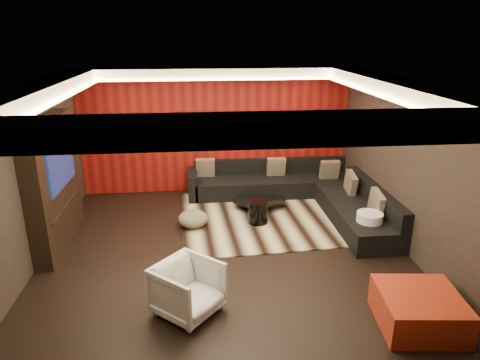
{
  "coord_description": "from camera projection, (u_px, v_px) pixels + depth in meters",
  "views": [
    {
      "loc": [
        -0.42,
        -6.43,
        3.53
      ],
      "look_at": [
        0.3,
        0.6,
        1.05
      ],
      "focal_mm": 32.0,
      "sensor_mm": 36.0,
      "label": 1
    }
  ],
  "objects": [
    {
      "name": "floor",
      "position": [
        226.0,
        251.0,
        7.25
      ],
      "size": [
        6.0,
        6.0,
        0.02
      ],
      "primitive_type": "cube",
      "color": "black",
      "rests_on": "ground"
    },
    {
      "name": "ceiling",
      "position": [
        224.0,
        82.0,
        6.32
      ],
      "size": [
        6.0,
        6.0,
        0.02
      ],
      "primitive_type": "cube",
      "color": "silver",
      "rests_on": "ground"
    },
    {
      "name": "wall_back",
      "position": [
        216.0,
        131.0,
        9.61
      ],
      "size": [
        6.0,
        0.02,
        2.8
      ],
      "primitive_type": "cube",
      "color": "black",
      "rests_on": "ground"
    },
    {
      "name": "wall_left",
      "position": [
        28.0,
        179.0,
        6.5
      ],
      "size": [
        0.02,
        6.0,
        2.8
      ],
      "primitive_type": "cube",
      "color": "black",
      "rests_on": "ground"
    },
    {
      "name": "wall_right",
      "position": [
        406.0,
        166.0,
        7.07
      ],
      "size": [
        0.02,
        6.0,
        2.8
      ],
      "primitive_type": "cube",
      "color": "black",
      "rests_on": "ground"
    },
    {
      "name": "red_feature_wall",
      "position": [
        216.0,
        131.0,
        9.57
      ],
      "size": [
        5.98,
        0.05,
        2.78
      ],
      "primitive_type": "cube",
      "color": "#6B0C0A",
      "rests_on": "ground"
    },
    {
      "name": "soffit_back",
      "position": [
        215.0,
        73.0,
        8.89
      ],
      "size": [
        6.0,
        0.6,
        0.22
      ],
      "primitive_type": "cube",
      "color": "silver",
      "rests_on": "ground"
    },
    {
      "name": "soffit_front",
      "position": [
        244.0,
        129.0,
        3.82
      ],
      "size": [
        6.0,
        0.6,
        0.22
      ],
      "primitive_type": "cube",
      "color": "silver",
      "rests_on": "ground"
    },
    {
      "name": "soffit_left",
      "position": [
        35.0,
        93.0,
        6.1
      ],
      "size": [
        0.6,
        4.8,
        0.22
      ],
      "primitive_type": "cube",
      "color": "silver",
      "rests_on": "ground"
    },
    {
      "name": "soffit_right",
      "position": [
        398.0,
        88.0,
        6.62
      ],
      "size": [
        0.6,
        4.8,
        0.22
      ],
      "primitive_type": "cube",
      "color": "silver",
      "rests_on": "ground"
    },
    {
      "name": "cove_back",
      "position": [
        216.0,
        79.0,
        8.6
      ],
      "size": [
        4.8,
        0.08,
        0.04
      ],
      "primitive_type": "cube",
      "color": "#FFD899",
      "rests_on": "ground"
    },
    {
      "name": "cove_front",
      "position": [
        240.0,
        131.0,
        4.17
      ],
      "size": [
        4.8,
        0.08,
        0.04
      ],
      "primitive_type": "cube",
      "color": "#FFD899",
      "rests_on": "ground"
    },
    {
      "name": "cove_left",
      "position": [
        61.0,
        99.0,
        6.16
      ],
      "size": [
        0.08,
        4.8,
        0.04
      ],
      "primitive_type": "cube",
      "color": "#FFD899",
      "rests_on": "ground"
    },
    {
      "name": "cove_right",
      "position": [
        376.0,
        94.0,
        6.61
      ],
      "size": [
        0.08,
        4.8,
        0.04
      ],
      "primitive_type": "cube",
      "color": "#FFD899",
      "rests_on": "ground"
    },
    {
      "name": "tv_surround",
      "position": [
        54.0,
        183.0,
        7.17
      ],
      "size": [
        0.3,
        2.0,
        2.2
      ],
      "primitive_type": "cube",
      "color": "black",
      "rests_on": "ground"
    },
    {
      "name": "tv_screen",
      "position": [
        61.0,
        163.0,
        7.07
      ],
      "size": [
        0.04,
        1.3,
        0.8
      ],
      "primitive_type": "cube",
      "color": "black",
      "rests_on": "ground"
    },
    {
      "name": "tv_shelf",
      "position": [
        67.0,
        205.0,
        7.32
      ],
      "size": [
        0.04,
        1.6,
        0.04
      ],
      "primitive_type": "cube",
      "color": "black",
      "rests_on": "ground"
    },
    {
      "name": "rug",
      "position": [
        281.0,
        215.0,
        8.61
      ],
      "size": [
        4.18,
        3.25,
        0.02
      ],
      "primitive_type": "cube",
      "rotation": [
        0.0,
        0.0,
        0.06
      ],
      "color": "#C3BA8E",
      "rests_on": "floor"
    },
    {
      "name": "coffee_table",
      "position": [
        259.0,
        203.0,
        8.92
      ],
      "size": [
        1.16,
        1.16,
        0.19
      ],
      "primitive_type": "cylinder",
      "rotation": [
        0.0,
        0.0,
        -0.04
      ],
      "color": "black",
      "rests_on": "rug"
    },
    {
      "name": "drum_stool",
      "position": [
        258.0,
        212.0,
        8.19
      ],
      "size": [
        0.49,
        0.49,
        0.44
      ],
      "primitive_type": "cylinder",
      "rotation": [
        0.0,
        0.0,
        -0.43
      ],
      "color": "black",
      "rests_on": "rug"
    },
    {
      "name": "striped_pouf",
      "position": [
        193.0,
        219.0,
        8.05
      ],
      "size": [
        0.68,
        0.68,
        0.31
      ],
      "primitive_type": "ellipsoid",
      "rotation": [
        0.0,
        0.0,
        -0.22
      ],
      "color": "#B6B18D",
      "rests_on": "rug"
    },
    {
      "name": "white_side_table",
      "position": [
        369.0,
        228.0,
        7.45
      ],
      "size": [
        0.49,
        0.49,
        0.56
      ],
      "primitive_type": "cylinder",
      "rotation": [
        0.0,
        0.0,
        -0.09
      ],
      "color": "silver",
      "rests_on": "floor"
    },
    {
      "name": "orange_ottoman",
      "position": [
        419.0,
        310.0,
        5.36
      ],
      "size": [
        1.08,
        1.08,
        0.44
      ],
      "primitive_type": "cube",
      "rotation": [
        0.0,
        0.0,
        -0.11
      ],
      "color": "#A42A15",
      "rests_on": "floor"
    },
    {
      "name": "armchair",
      "position": [
        188.0,
        289.0,
        5.55
      ],
      "size": [
        1.08,
        1.08,
        0.7
      ],
      "primitive_type": "imported",
      "rotation": [
        0.0,
        0.0,
        0.85
      ],
      "color": "silver",
      "rests_on": "floor"
    },
    {
      "name": "sectional_sofa",
      "position": [
        301.0,
        193.0,
        9.08
      ],
      "size": [
        3.65,
        3.5,
        0.75
      ],
      "color": "black",
      "rests_on": "floor"
    },
    {
      "name": "throw_pillows",
      "position": [
        304.0,
        177.0,
        8.99
      ],
      "size": [
        3.26,
        2.75,
        0.5
      ],
      "color": "#C2AC8E",
      "rests_on": "sectional_sofa"
    }
  ]
}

